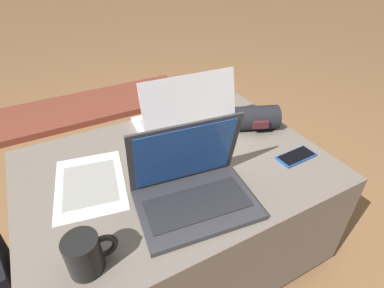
% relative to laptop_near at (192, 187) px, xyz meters
% --- Properties ---
extents(ground_plane, '(14.00, 14.00, 0.00)m').
position_rel_laptop_near_xyz_m(ground_plane, '(0.03, 0.17, -0.51)').
color(ground_plane, olive).
extents(ottoman, '(1.03, 0.72, 0.46)m').
position_rel_laptop_near_xyz_m(ottoman, '(0.03, 0.17, -0.28)').
color(ottoman, '#3D3832').
rests_on(ottoman, ground_plane).
extents(laptop_near, '(0.36, 0.28, 0.25)m').
position_rel_laptop_near_xyz_m(laptop_near, '(0.00, 0.00, 0.00)').
color(laptop_near, '#333338').
rests_on(laptop_near, ottoman).
extents(laptop_far, '(0.39, 0.26, 0.24)m').
position_rel_laptop_near_xyz_m(laptop_far, '(0.16, 0.37, -0.00)').
color(laptop_far, silver).
rests_on(laptop_far, ottoman).
extents(cell_phone, '(0.14, 0.07, 0.01)m').
position_rel_laptop_near_xyz_m(cell_phone, '(0.42, 0.00, -0.05)').
color(cell_phone, '#1E4C9E').
rests_on(cell_phone, ottoman).
extents(paper_sheet, '(0.26, 0.33, 0.00)m').
position_rel_laptop_near_xyz_m(paper_sheet, '(-0.25, 0.21, -0.05)').
color(paper_sheet, white).
rests_on(paper_sheet, ottoman).
extents(wrist_brace, '(0.19, 0.15, 0.10)m').
position_rel_laptop_near_xyz_m(wrist_brace, '(0.42, 0.23, -0.00)').
color(wrist_brace, black).
rests_on(wrist_brace, ottoman).
extents(coffee_mug, '(0.12, 0.08, 0.10)m').
position_rel_laptop_near_xyz_m(coffee_mug, '(-0.32, -0.08, -0.00)').
color(coffee_mug, black).
rests_on(coffee_mug, ottoman).
extents(fireplace_hearth, '(1.40, 0.50, 0.04)m').
position_rel_laptop_near_xyz_m(fireplace_hearth, '(0.03, 1.61, -0.49)').
color(fireplace_hearth, brown).
rests_on(fireplace_hearth, ground_plane).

